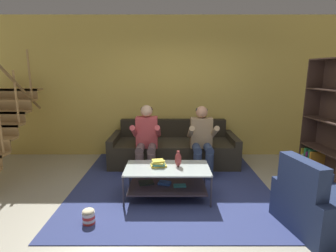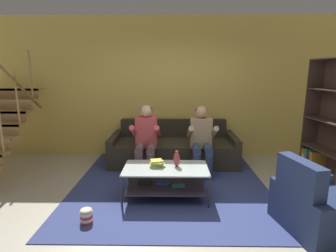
{
  "view_description": "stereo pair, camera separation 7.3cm",
  "coord_description": "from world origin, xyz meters",
  "px_view_note": "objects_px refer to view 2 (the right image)",
  "views": [
    {
      "loc": [
        -0.22,
        -3.12,
        1.8
      ],
      "look_at": [
        -0.2,
        0.81,
        0.97
      ],
      "focal_mm": 28.0,
      "sensor_mm": 36.0,
      "label": 1
    },
    {
      "loc": [
        -0.14,
        -3.12,
        1.8
      ],
      "look_at": [
        -0.2,
        0.81,
        0.97
      ],
      "focal_mm": 28.0,
      "sensor_mm": 36.0,
      "label": 2
    }
  ],
  "objects_px": {
    "vase": "(177,159)",
    "armchair": "(319,208)",
    "book_stack": "(157,163)",
    "popcorn_tub": "(86,216)",
    "person_seated_left": "(146,137)",
    "person_seated_right": "(201,138)",
    "coffee_table": "(165,177)",
    "bookshelf": "(329,130)",
    "couch": "(173,149)"
  },
  "relations": [
    {
      "from": "person_seated_right",
      "to": "popcorn_tub",
      "type": "xyz_separation_m",
      "value": [
        -1.55,
        -1.61,
        -0.56
      ]
    },
    {
      "from": "armchair",
      "to": "person_seated_right",
      "type": "bearing_deg",
      "value": 124.14
    },
    {
      "from": "book_stack",
      "to": "popcorn_tub",
      "type": "distance_m",
      "value": 1.16
    },
    {
      "from": "couch",
      "to": "book_stack",
      "type": "bearing_deg",
      "value": -99.64
    },
    {
      "from": "vase",
      "to": "popcorn_tub",
      "type": "relative_size",
      "value": 1.2
    },
    {
      "from": "coffee_table",
      "to": "person_seated_right",
      "type": "bearing_deg",
      "value": 56.15
    },
    {
      "from": "vase",
      "to": "person_seated_right",
      "type": "bearing_deg",
      "value": 62.86
    },
    {
      "from": "coffee_table",
      "to": "popcorn_tub",
      "type": "bearing_deg",
      "value": -143.42
    },
    {
      "from": "vase",
      "to": "person_seated_left",
      "type": "bearing_deg",
      "value": 120.81
    },
    {
      "from": "bookshelf",
      "to": "armchair",
      "type": "xyz_separation_m",
      "value": [
        -0.94,
        -1.54,
        -0.57
      ]
    },
    {
      "from": "person_seated_left",
      "to": "popcorn_tub",
      "type": "relative_size",
      "value": 6.29
    },
    {
      "from": "book_stack",
      "to": "coffee_table",
      "type": "bearing_deg",
      "value": -17.72
    },
    {
      "from": "vase",
      "to": "armchair",
      "type": "relative_size",
      "value": 0.23
    },
    {
      "from": "person_seated_left",
      "to": "person_seated_right",
      "type": "bearing_deg",
      "value": -0.09
    },
    {
      "from": "book_stack",
      "to": "couch",
      "type": "bearing_deg",
      "value": 80.36
    },
    {
      "from": "person_seated_right",
      "to": "vase",
      "type": "distance_m",
      "value": 0.99
    },
    {
      "from": "vase",
      "to": "armchair",
      "type": "distance_m",
      "value": 1.83
    },
    {
      "from": "person_seated_right",
      "to": "book_stack",
      "type": "xyz_separation_m",
      "value": [
        -0.73,
        -0.87,
        -0.16
      ]
    },
    {
      "from": "couch",
      "to": "coffee_table",
      "type": "height_order",
      "value": "couch"
    },
    {
      "from": "person_seated_left",
      "to": "couch",
      "type": "bearing_deg",
      "value": 49.7
    },
    {
      "from": "vase",
      "to": "coffee_table",
      "type": "bearing_deg",
      "value": -167.3
    },
    {
      "from": "couch",
      "to": "bookshelf",
      "type": "bearing_deg",
      "value": -15.95
    },
    {
      "from": "couch",
      "to": "person_seated_right",
      "type": "bearing_deg",
      "value": -49.78
    },
    {
      "from": "person_seated_left",
      "to": "person_seated_right",
      "type": "distance_m",
      "value": 0.97
    },
    {
      "from": "vase",
      "to": "popcorn_tub",
      "type": "xyz_separation_m",
      "value": [
        -1.1,
        -0.73,
        -0.47
      ]
    },
    {
      "from": "armchair",
      "to": "popcorn_tub",
      "type": "bearing_deg",
      "value": 177.95
    },
    {
      "from": "bookshelf",
      "to": "armchair",
      "type": "distance_m",
      "value": 1.89
    },
    {
      "from": "person_seated_right",
      "to": "armchair",
      "type": "relative_size",
      "value": 1.21
    },
    {
      "from": "couch",
      "to": "vase",
      "type": "distance_m",
      "value": 1.48
    },
    {
      "from": "bookshelf",
      "to": "book_stack",
      "type": "bearing_deg",
      "value": -165.84
    },
    {
      "from": "coffee_table",
      "to": "vase",
      "type": "distance_m",
      "value": 0.31
    },
    {
      "from": "person_seated_left",
      "to": "coffee_table",
      "type": "xyz_separation_m",
      "value": [
        0.36,
        -0.91,
        -0.37
      ]
    },
    {
      "from": "couch",
      "to": "book_stack",
      "type": "height_order",
      "value": "couch"
    },
    {
      "from": "coffee_table",
      "to": "popcorn_tub",
      "type": "xyz_separation_m",
      "value": [
        -0.93,
        -0.69,
        -0.2
      ]
    },
    {
      "from": "couch",
      "to": "person_seated_right",
      "type": "relative_size",
      "value": 2.04
    },
    {
      "from": "person_seated_left",
      "to": "popcorn_tub",
      "type": "bearing_deg",
      "value": -109.61
    },
    {
      "from": "person_seated_left",
      "to": "book_stack",
      "type": "height_order",
      "value": "person_seated_left"
    },
    {
      "from": "coffee_table",
      "to": "armchair",
      "type": "height_order",
      "value": "armchair"
    },
    {
      "from": "coffee_table",
      "to": "book_stack",
      "type": "bearing_deg",
      "value": 162.28
    },
    {
      "from": "vase",
      "to": "popcorn_tub",
      "type": "distance_m",
      "value": 1.4
    },
    {
      "from": "coffee_table",
      "to": "book_stack",
      "type": "relative_size",
      "value": 4.87
    },
    {
      "from": "person_seated_left",
      "to": "person_seated_right",
      "type": "xyz_separation_m",
      "value": [
        0.97,
        -0.0,
        -0.01
      ]
    },
    {
      "from": "person_seated_left",
      "to": "book_stack",
      "type": "distance_m",
      "value": 0.92
    },
    {
      "from": "couch",
      "to": "bookshelf",
      "type": "height_order",
      "value": "bookshelf"
    },
    {
      "from": "person_seated_right",
      "to": "armchair",
      "type": "xyz_separation_m",
      "value": [
        1.15,
        -1.7,
        -0.39
      ]
    },
    {
      "from": "vase",
      "to": "bookshelf",
      "type": "xyz_separation_m",
      "value": [
        2.54,
        0.71,
        0.28
      ]
    },
    {
      "from": "person_seated_left",
      "to": "armchair",
      "type": "xyz_separation_m",
      "value": [
        2.13,
        -1.7,
        -0.39
      ]
    },
    {
      "from": "book_stack",
      "to": "armchair",
      "type": "distance_m",
      "value": 2.07
    },
    {
      "from": "couch",
      "to": "popcorn_tub",
      "type": "relative_size",
      "value": 12.62
    },
    {
      "from": "vase",
      "to": "book_stack",
      "type": "relative_size",
      "value": 0.94
    }
  ]
}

